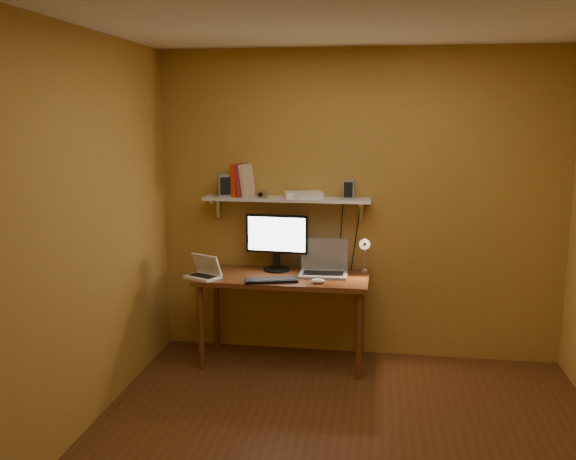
% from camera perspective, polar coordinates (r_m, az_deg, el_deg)
% --- Properties ---
extents(room, '(3.44, 3.24, 2.64)m').
position_cam_1_polar(room, '(3.60, 5.56, -1.37)').
color(room, '#522F15').
rests_on(room, ground).
extents(desk, '(1.40, 0.60, 0.75)m').
position_cam_1_polar(desk, '(5.05, -0.45, -5.24)').
color(desk, brown).
rests_on(desk, ground).
extents(wall_shelf, '(1.40, 0.25, 0.21)m').
position_cam_1_polar(wall_shelf, '(5.10, -0.11, 2.88)').
color(wall_shelf, silver).
rests_on(wall_shelf, room).
extents(monitor, '(0.53, 0.24, 0.48)m').
position_cam_1_polar(monitor, '(5.14, -1.06, -0.88)').
color(monitor, black).
rests_on(monitor, desk).
extents(laptop, '(0.40, 0.29, 0.29)m').
position_cam_1_polar(laptop, '(5.08, 3.37, -3.29)').
color(laptop, gray).
rests_on(laptop, desk).
extents(netbook, '(0.32, 0.29, 0.19)m').
position_cam_1_polar(netbook, '(5.01, -7.83, -3.84)').
color(netbook, white).
rests_on(netbook, desk).
extents(keyboard, '(0.44, 0.25, 0.02)m').
position_cam_1_polar(keyboard, '(4.86, -1.58, -4.72)').
color(keyboard, black).
rests_on(keyboard, desk).
extents(mouse, '(0.12, 0.09, 0.04)m').
position_cam_1_polar(mouse, '(4.81, 2.81, -4.77)').
color(mouse, white).
rests_on(mouse, desk).
extents(desk_lamp, '(0.09, 0.23, 0.38)m').
position_cam_1_polar(desk_lamp, '(5.04, 7.20, -1.91)').
color(desk_lamp, silver).
rests_on(desk_lamp, desk).
extents(speaker_left, '(0.13, 0.13, 0.19)m').
position_cam_1_polar(speaker_left, '(5.18, -5.91, 4.17)').
color(speaker_left, gray).
rests_on(speaker_left, wall_shelf).
extents(speaker_right, '(0.10, 0.10, 0.16)m').
position_cam_1_polar(speaker_right, '(5.04, 5.73, 3.83)').
color(speaker_right, gray).
rests_on(speaker_right, wall_shelf).
extents(books, '(0.19, 0.20, 0.28)m').
position_cam_1_polar(books, '(5.18, -4.27, 4.67)').
color(books, red).
rests_on(books, wall_shelf).
extents(shelf_camera, '(0.11, 0.06, 0.06)m').
position_cam_1_polar(shelf_camera, '(5.05, -2.50, 3.35)').
color(shelf_camera, silver).
rests_on(shelf_camera, wall_shelf).
extents(router, '(0.35, 0.28, 0.05)m').
position_cam_1_polar(router, '(5.07, 1.45, 3.31)').
color(router, white).
rests_on(router, wall_shelf).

